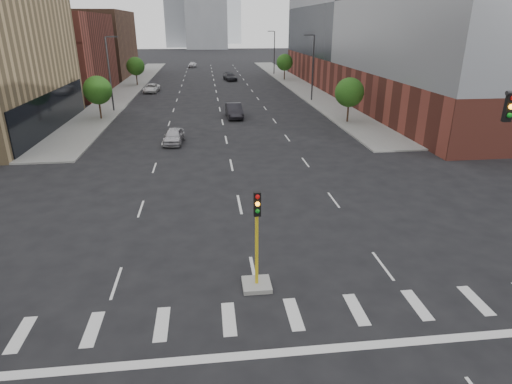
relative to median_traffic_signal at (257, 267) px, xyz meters
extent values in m
cube|color=gray|center=(-15.00, 65.03, -0.90)|extent=(5.00, 92.00, 0.15)
cube|color=gray|center=(15.00, 65.03, -0.90)|extent=(5.00, 92.00, 0.15)
cube|color=brown|center=(-27.50, 57.03, 5.03)|extent=(20.00, 22.00, 12.00)
cube|color=brown|center=(-27.50, 83.03, 5.53)|extent=(20.00, 24.00, 13.00)
cube|color=brown|center=(29.50, 51.03, 1.53)|extent=(24.00, 70.00, 5.00)
cube|color=slate|center=(29.50, 51.03, 12.53)|extent=(24.00, 70.00, 17.00)
cube|color=#999993|center=(0.00, 0.03, -0.87)|extent=(1.20, 1.20, 0.20)
cylinder|color=gold|center=(0.00, 0.03, 0.83)|extent=(0.14, 0.14, 3.20)
cube|color=black|center=(0.00, -0.15, 2.93)|extent=(0.28, 0.18, 1.00)
sphere|color=red|center=(0.00, -0.25, 3.28)|extent=(0.18, 0.18, 0.18)
sphere|color=orange|center=(0.00, -0.25, 2.98)|extent=(0.18, 0.18, 0.18)
sphere|color=#0C7F19|center=(0.00, -0.25, 2.68)|extent=(0.18, 0.18, 0.18)
cube|color=black|center=(8.70, -1.47, 6.73)|extent=(0.28, 0.18, 1.00)
sphere|color=orange|center=(8.70, -1.59, 6.78)|extent=(0.18, 0.18, 0.18)
sphere|color=#0C7F19|center=(8.70, -1.59, 6.48)|extent=(0.18, 0.18, 0.18)
cylinder|color=#2D2D30|center=(13.50, 46.03, 3.53)|extent=(0.20, 0.20, 9.00)
cube|color=#2D2D30|center=(12.70, 46.03, 8.03)|extent=(1.40, 0.22, 0.15)
cylinder|color=#2D2D30|center=(13.50, 81.03, 3.53)|extent=(0.20, 0.20, 9.00)
cube|color=#2D2D30|center=(12.70, 81.03, 8.03)|extent=(1.40, 0.22, 0.15)
cylinder|color=#2D2D30|center=(-13.50, 41.03, 3.53)|extent=(0.20, 0.20, 9.00)
cube|color=#2D2D30|center=(-12.70, 41.03, 8.03)|extent=(1.40, 0.22, 0.15)
cylinder|color=#382619|center=(-14.00, 36.03, 0.05)|extent=(0.20, 0.20, 1.75)
sphere|color=#1B4312|center=(-14.00, 36.03, 2.43)|extent=(3.20, 3.20, 3.20)
cylinder|color=#382619|center=(-14.00, 66.03, 0.05)|extent=(0.20, 0.20, 1.75)
sphere|color=#1B4312|center=(-14.00, 66.03, 2.43)|extent=(3.20, 3.20, 3.20)
cylinder|color=#382619|center=(14.00, 31.03, 0.05)|extent=(0.20, 0.20, 1.75)
sphere|color=#1B4312|center=(14.00, 31.03, 2.43)|extent=(3.20, 3.20, 3.20)
cylinder|color=#382619|center=(14.00, 71.03, 0.05)|extent=(0.20, 0.20, 1.75)
sphere|color=#1B4312|center=(14.00, 71.03, 2.43)|extent=(3.20, 3.20, 3.20)
imported|color=#B3B2B7|center=(-4.90, 24.26, -0.26)|extent=(2.02, 4.29, 1.42)
imported|color=black|center=(1.50, 35.46, -0.14)|extent=(1.98, 5.11, 1.66)
imported|color=silver|center=(-10.50, 57.25, -0.30)|extent=(2.53, 4.95, 1.34)
imported|color=black|center=(3.19, 71.29, -0.25)|extent=(2.81, 5.23, 1.44)
imported|color=silver|center=(-4.74, 100.02, -0.25)|extent=(2.24, 4.41, 1.44)
camera|label=1|loc=(-1.83, -15.31, 9.45)|focal=30.00mm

